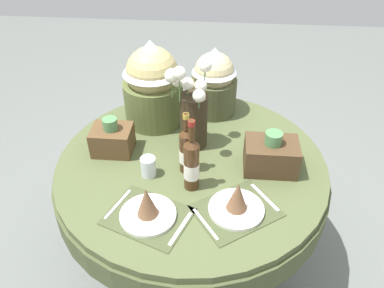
{
  "coord_description": "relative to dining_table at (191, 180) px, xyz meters",
  "views": [
    {
      "loc": [
        0.13,
        -1.48,
        2.0
      ],
      "look_at": [
        0.0,
        0.03,
        0.83
      ],
      "focal_mm": 36.34,
      "sensor_mm": 36.0,
      "label": 1
    }
  ],
  "objects": [
    {
      "name": "ground",
      "position": [
        0.0,
        0.0,
        -0.62
      ],
      "size": [
        8.0,
        8.0,
        0.0
      ],
      "primitive_type": "plane",
      "color": "slate"
    },
    {
      "name": "dining_table",
      "position": [
        0.0,
        0.0,
        0.0
      ],
      "size": [
        1.37,
        1.37,
        0.75
      ],
      "color": "#4C5633",
      "rests_on": "ground"
    },
    {
      "name": "place_setting_left",
      "position": [
        -0.15,
        -0.38,
        0.18
      ],
      "size": [
        0.41,
        0.37,
        0.16
      ],
      "color": "#41492B",
      "rests_on": "dining_table"
    },
    {
      "name": "place_setting_right",
      "position": [
        0.22,
        -0.32,
        0.18
      ],
      "size": [
        0.43,
        0.41,
        0.16
      ],
      "color": "#41492B",
      "rests_on": "dining_table"
    },
    {
      "name": "flower_vase",
      "position": [
        -0.0,
        0.14,
        0.34
      ],
      "size": [
        0.22,
        0.22,
        0.47
      ],
      "color": "#332819",
      "rests_on": "dining_table"
    },
    {
      "name": "wine_bottle_left",
      "position": [
        0.02,
        -0.18,
        0.27
      ],
      "size": [
        0.07,
        0.07,
        0.37
      ],
      "color": "#422814",
      "rests_on": "dining_table"
    },
    {
      "name": "wine_bottle_centre",
      "position": [
        -0.02,
        -0.07,
        0.25
      ],
      "size": [
        0.07,
        0.07,
        0.32
      ],
      "color": "#422814",
      "rests_on": "dining_table"
    },
    {
      "name": "tumbler_near_left",
      "position": [
        -0.19,
        -0.12,
        0.18
      ],
      "size": [
        0.07,
        0.07,
        0.1
      ],
      "primitive_type": "cylinder",
      "color": "silver",
      "rests_on": "dining_table"
    },
    {
      "name": "gift_tub_back_left",
      "position": [
        -0.24,
        0.35,
        0.38
      ],
      "size": [
        0.33,
        0.33,
        0.48
      ],
      "color": "#566033",
      "rests_on": "dining_table"
    },
    {
      "name": "gift_tub_back_centre",
      "position": [
        0.09,
        0.48,
        0.34
      ],
      "size": [
        0.26,
        0.26,
        0.4
      ],
      "color": "#474C2D",
      "rests_on": "dining_table"
    },
    {
      "name": "woven_basket_side_left",
      "position": [
        -0.41,
        0.05,
        0.21
      ],
      "size": [
        0.2,
        0.16,
        0.19
      ],
      "color": "brown",
      "rests_on": "dining_table"
    },
    {
      "name": "woven_basket_side_right",
      "position": [
        0.38,
        -0.02,
        0.21
      ],
      "size": [
        0.25,
        0.18,
        0.21
      ],
      "color": "#47331E",
      "rests_on": "dining_table"
    }
  ]
}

